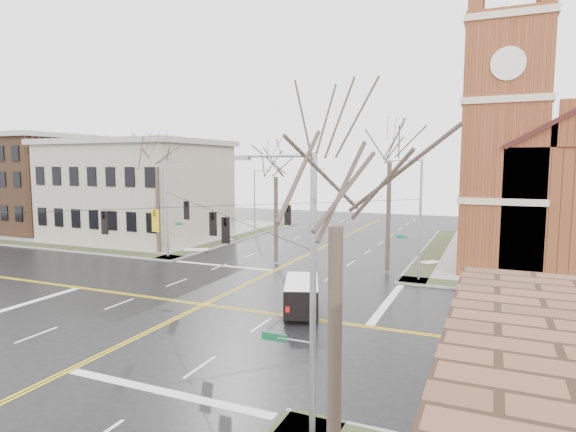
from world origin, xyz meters
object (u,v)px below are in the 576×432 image
at_px(signal_pole_ne, 418,216).
at_px(parked_car_a, 502,289).
at_px(streetlight_north_b, 312,191).
at_px(tree_nw_near, 276,171).
at_px(signal_pole_nw, 168,206).
at_px(tree_se, 336,206).
at_px(signal_pole_se, 308,290).
at_px(tree_nw_far, 156,161).
at_px(tree_ne, 390,153).
at_px(cargo_van, 302,293).
at_px(streetlight_north_a, 256,199).

height_order(signal_pole_ne, parked_car_a, signal_pole_ne).
relative_size(streetlight_north_b, tree_nw_near, 0.71).
bearing_deg(signal_pole_nw, signal_pole_ne, 0.00).
distance_m(tree_nw_near, tree_se, 30.73).
bearing_deg(signal_pole_se, signal_pole_nw, 134.55).
relative_size(signal_pole_ne, tree_se, 0.84).
height_order(signal_pole_ne, signal_pole_se, same).
relative_size(signal_pole_se, tree_nw_far, 0.72).
bearing_deg(signal_pole_se, tree_nw_far, 135.66).
bearing_deg(tree_nw_far, tree_ne, 2.02).
bearing_deg(cargo_van, tree_ne, 57.63).
height_order(cargo_van, tree_nw_near, tree_nw_near).
height_order(tree_nw_near, tree_ne, tree_ne).
xyz_separation_m(signal_pole_ne, tree_se, (1.69, -25.56, 2.86)).
xyz_separation_m(signal_pole_se, streetlight_north_a, (-21.97, 39.50, -0.48)).
relative_size(signal_pole_se, parked_car_a, 2.37).
bearing_deg(parked_car_a, tree_ne, 62.50).
distance_m(signal_pole_nw, signal_pole_se, 32.28).
bearing_deg(signal_pole_nw, streetlight_north_a, 87.68).
xyz_separation_m(signal_pole_ne, tree_nw_far, (-24.88, 1.32, 4.10)).
height_order(signal_pole_ne, cargo_van, signal_pole_ne).
xyz_separation_m(streetlight_north_b, tree_nw_near, (9.56, -34.77, 3.72)).
height_order(streetlight_north_b, tree_nw_near, tree_nw_near).
xyz_separation_m(parked_car_a, tree_se, (-4.22, -22.91, 7.16)).
xyz_separation_m(signal_pole_se, tree_ne, (-2.61, 25.10, 4.70)).
distance_m(signal_pole_ne, cargo_van, 12.17).
relative_size(cargo_van, parked_car_a, 1.40).
distance_m(signal_pole_se, streetlight_north_b, 63.43).
bearing_deg(tree_ne, parked_car_a, -29.15).
height_order(parked_car_a, tree_nw_far, tree_nw_far).
xyz_separation_m(streetlight_north_a, tree_nw_far, (-2.91, -15.18, 4.58)).
relative_size(tree_nw_far, tree_se, 1.16).
height_order(tree_ne, tree_se, tree_ne).
relative_size(streetlight_north_a, parked_car_a, 2.11).
height_order(streetlight_north_b, tree_ne, tree_ne).
bearing_deg(signal_pole_ne, tree_se, -86.21).
height_order(signal_pole_se, parked_car_a, signal_pole_se).
relative_size(streetlight_north_a, cargo_van, 1.51).
xyz_separation_m(streetlight_north_a, parked_car_a, (27.89, -19.15, -3.82)).
relative_size(streetlight_north_a, tree_ne, 0.60).
xyz_separation_m(tree_nw_far, tree_nw_near, (12.46, 0.42, -0.86)).
height_order(tree_nw_far, tree_se, tree_nw_far).
bearing_deg(tree_nw_far, cargo_van, -30.59).
height_order(signal_pole_se, streetlight_north_a, signal_pole_se).
relative_size(streetlight_north_a, tree_nw_near, 0.71).
bearing_deg(tree_se, signal_pole_se, 123.49).
xyz_separation_m(streetlight_north_a, tree_nw_near, (9.56, -14.77, 3.72)).
bearing_deg(tree_se, tree_ne, 98.84).
bearing_deg(signal_pole_se, tree_se, -56.51).
relative_size(signal_pole_ne, streetlight_north_a, 1.12).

